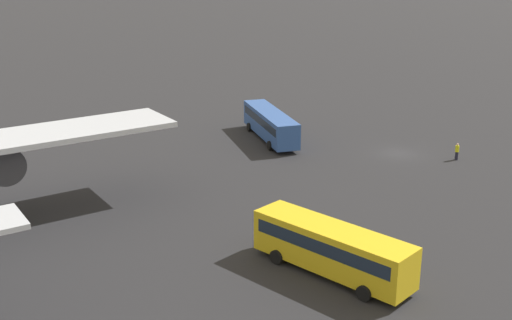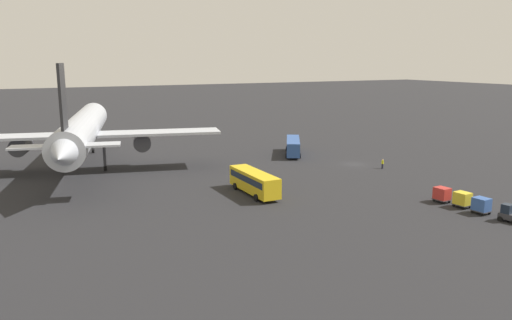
% 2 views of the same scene
% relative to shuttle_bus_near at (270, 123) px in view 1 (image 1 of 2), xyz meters
% --- Properties ---
extents(ground_plane, '(600.00, 600.00, 0.00)m').
position_rel_shuttle_bus_near_xyz_m(ground_plane, '(-13.46, -5.07, -1.91)').
color(ground_plane, '#232326').
extents(shuttle_bus_near, '(12.15, 8.68, 3.18)m').
position_rel_shuttle_bus_near_xyz_m(shuttle_bus_near, '(0.00, 0.00, 0.00)').
color(shuttle_bus_near, '#2D5199').
rests_on(shuttle_bus_near, ground).
extents(shuttle_bus_far, '(11.43, 3.26, 3.28)m').
position_rel_shuttle_bus_near_xyz_m(shuttle_bus_far, '(-23.69, 21.05, 0.05)').
color(shuttle_bus_far, gold).
rests_on(shuttle_bus_far, ground).
extents(worker_person, '(0.38, 0.38, 1.74)m').
position_rel_shuttle_bus_near_xyz_m(worker_person, '(-18.89, -7.16, -1.04)').
color(worker_person, '#1E1E2D').
rests_on(worker_person, ground).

